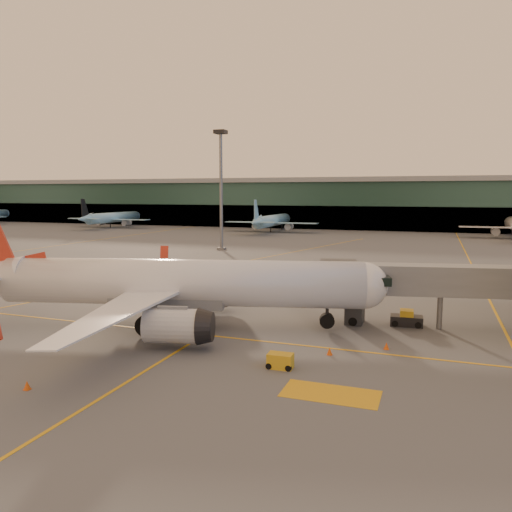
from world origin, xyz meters
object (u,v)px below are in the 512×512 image
(gpu_cart, at_px, (280,361))
(pushback_tug, at_px, (406,319))
(catering_truck, at_px, (168,279))
(main_airplane, at_px, (167,284))

(gpu_cart, height_order, pushback_tug, pushback_tug)
(catering_truck, bearing_deg, pushback_tug, 13.07)
(catering_truck, distance_m, pushback_tug, 26.69)
(pushback_tug, bearing_deg, gpu_cart, -121.49)
(main_airplane, height_order, gpu_cart, main_airplane)
(catering_truck, xyz_separation_m, gpu_cart, (18.72, -17.17, -1.99))
(main_airplane, xyz_separation_m, gpu_cart, (13.05, -6.97, -3.48))
(main_airplane, relative_size, catering_truck, 6.53)
(gpu_cart, bearing_deg, main_airplane, 150.58)
(main_airplane, relative_size, pushback_tug, 13.35)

